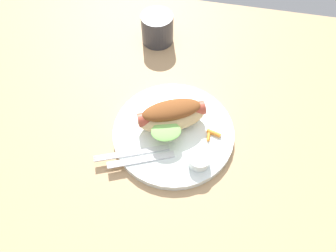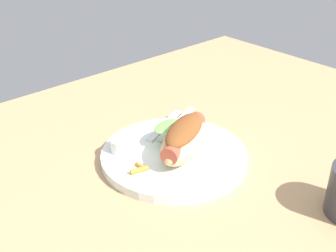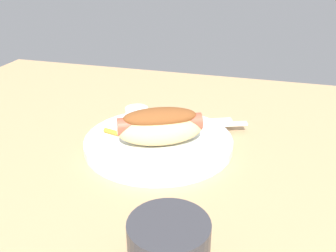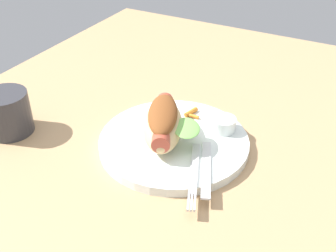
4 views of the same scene
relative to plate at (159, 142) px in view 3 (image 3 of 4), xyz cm
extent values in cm
cube|color=tan|center=(-1.53, 2.33, -1.70)|extent=(120.00, 90.00, 1.80)
cylinder|color=white|center=(0.00, 0.00, 0.00)|extent=(25.59, 25.59, 1.60)
ellipsoid|color=#DBB77A|center=(-0.79, 1.66, 3.40)|extent=(15.68, 11.99, 5.20)
cylinder|color=#B24733|center=(-0.79, 1.66, 4.31)|extent=(13.83, 8.64, 2.93)
ellipsoid|color=brown|center=(-0.79, 1.66, 5.63)|extent=(13.05, 9.61, 2.77)
ellipsoid|color=#7FC65B|center=(-1.00, -2.78, 4.44)|extent=(7.11, 6.13, 1.17)
cylinder|color=white|center=(6.31, -6.44, 1.98)|extent=(4.32, 4.32, 2.36)
cube|color=silver|center=(-5.65, -6.48, 1.00)|extent=(11.53, 5.61, 0.40)
cube|color=silver|center=(-12.84, -8.91, 1.00)|extent=(3.08, 1.48, 0.40)
cube|color=silver|center=(-12.67, -9.33, 1.00)|extent=(3.08, 1.48, 0.40)
cube|color=silver|center=(-12.51, -9.75, 1.00)|extent=(3.08, 1.48, 0.40)
cube|color=silver|center=(-4.97, -8.14, 0.98)|extent=(12.92, 6.55, 0.36)
cylinder|color=orange|center=(8.38, 0.76, 1.23)|extent=(3.15, 1.61, 0.86)
cylinder|color=orange|center=(7.42, -0.07, 1.13)|extent=(0.69, 2.25, 0.65)
camera|label=1|loc=(6.01, -34.95, 56.76)|focal=33.64mm
camera|label=2|loc=(43.93, 47.36, 41.49)|focal=46.64mm
camera|label=3|loc=(-17.62, 56.10, 30.72)|focal=40.89mm
camera|label=4|loc=(-50.98, -26.02, 41.90)|focal=44.22mm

